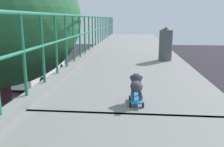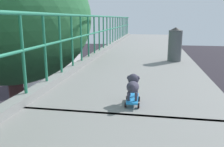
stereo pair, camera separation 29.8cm
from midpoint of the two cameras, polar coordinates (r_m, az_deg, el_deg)
name	(u,v)px [view 2 (the right image)]	position (r m, az deg, el deg)	size (l,w,h in m)	color
city_bus	(57,61)	(27.22, -13.00, 3.08)	(2.77, 10.49, 3.50)	white
roadside_tree_mid	(9,20)	(7.95, -22.67, 11.88)	(5.01, 5.01, 8.61)	#503031
toy_skateboard	(133,99)	(3.25, 7.67, -6.26)	(0.21, 0.42, 0.09)	#2289DC
small_dog	(133,84)	(3.21, 7.77, -2.67)	(0.18, 0.40, 0.31)	#3E3B4C
litter_bin	(175,44)	(6.68, 16.30, 6.87)	(0.37, 0.37, 0.92)	#4C5154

